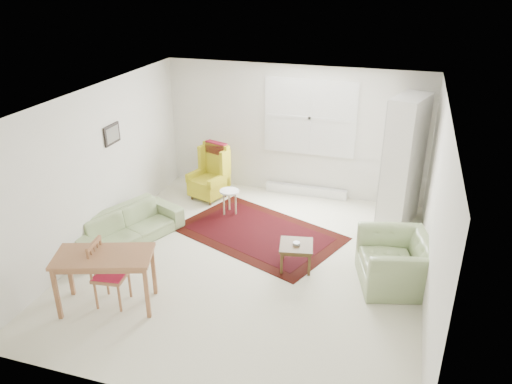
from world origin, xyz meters
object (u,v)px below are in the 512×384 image
(cabinet, at_px, (404,162))
(desk_chair, at_px, (111,274))
(stool, at_px, (230,202))
(wingback_chair, at_px, (208,173))
(desk, at_px, (107,281))
(coffee_table, at_px, (296,256))
(sofa, at_px, (127,221))
(armchair, at_px, (396,258))

(cabinet, relative_size, desk_chair, 2.44)
(stool, bearing_deg, wingback_chair, 140.78)
(wingback_chair, height_order, stool, wingback_chair)
(desk, bearing_deg, coffee_table, 37.03)
(desk, bearing_deg, cabinet, 45.56)
(stool, relative_size, desk_chair, 0.50)
(coffee_table, bearing_deg, sofa, -179.36)
(coffee_table, relative_size, desk, 0.39)
(desk_chair, bearing_deg, desk, 150.12)
(wingback_chair, xyz_separation_m, desk, (0.01, -3.51, -0.14))
(wingback_chair, relative_size, coffee_table, 2.23)
(stool, bearing_deg, cabinet, 11.30)
(cabinet, bearing_deg, wingback_chair, -161.16)
(sofa, bearing_deg, stool, -18.24)
(armchair, height_order, desk, armchair)
(armchair, distance_m, desk_chair, 3.87)
(stool, height_order, desk, desk)
(desk, bearing_deg, stool, 78.60)
(wingback_chair, distance_m, desk_chair, 3.44)
(armchair, bearing_deg, coffee_table, -105.24)
(stool, distance_m, desk_chair, 3.01)
(sofa, height_order, coffee_table, sofa)
(sofa, bearing_deg, armchair, -66.58)
(wingback_chair, relative_size, stool, 2.31)
(armchair, xyz_separation_m, stool, (-2.96, 1.38, -0.19))
(coffee_table, xyz_separation_m, desk_chair, (-2.12, -1.56, 0.26))
(armchair, distance_m, wingback_chair, 4.04)
(coffee_table, distance_m, desk, 2.70)
(desk, xyz_separation_m, desk_chair, (0.03, 0.07, 0.07))
(desk_chair, bearing_deg, sofa, 16.59)
(coffee_table, bearing_deg, desk, -142.97)
(sofa, distance_m, desk_chair, 1.66)
(cabinet, relative_size, desk, 1.82)
(armchair, bearing_deg, cabinet, 165.91)
(coffee_table, distance_m, desk_chair, 2.64)
(armchair, bearing_deg, stool, -130.43)
(armchair, relative_size, wingback_chair, 1.01)
(sofa, relative_size, coffee_table, 3.81)
(desk, bearing_deg, sofa, 111.74)
(sofa, height_order, wingback_chair, wingback_chair)
(sofa, relative_size, armchair, 1.69)
(sofa, bearing_deg, desk, -135.30)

